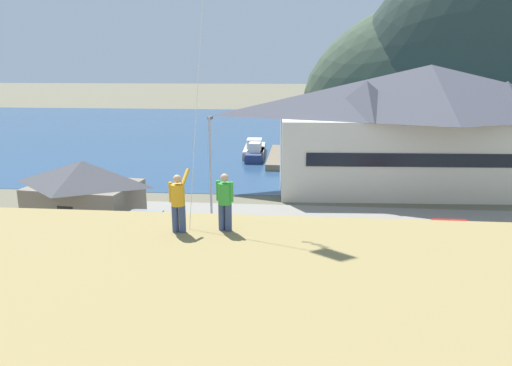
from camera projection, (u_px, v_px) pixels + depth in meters
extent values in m
plane|color=#66604C|center=(256.00, 293.00, 22.89)|extent=(600.00, 600.00, 0.00)
cube|color=gray|center=(264.00, 253.00, 27.70)|extent=(40.00, 20.00, 0.10)
cube|color=navy|center=(288.00, 131.00, 80.82)|extent=(360.00, 84.00, 0.03)
ellipsoid|color=#42513D|center=(485.00, 108.00, 128.30)|extent=(101.78, 47.58, 65.38)
ellipsoid|color=#2D3D33|center=(508.00, 109.00, 123.71)|extent=(87.81, 44.41, 89.77)
cube|color=beige|center=(424.00, 153.00, 41.86)|extent=(26.45, 11.45, 6.65)
cube|color=black|center=(444.00, 160.00, 36.92)|extent=(21.99, 1.37, 1.10)
pyramid|color=#4C4C56|center=(429.00, 91.00, 40.51)|extent=(28.06, 12.54, 4.48)
pyramid|color=#4C4C56|center=(366.00, 100.00, 39.18)|extent=(5.79, 5.79, 3.14)
pyramid|color=#4C4C56|center=(505.00, 100.00, 38.78)|extent=(5.79, 5.79, 3.14)
cube|color=#756B5B|center=(86.00, 205.00, 32.33)|extent=(7.42, 5.48, 3.04)
pyramid|color=#47474C|center=(83.00, 172.00, 31.75)|extent=(8.02, 6.01, 1.66)
cube|color=black|center=(66.00, 222.00, 30.16)|extent=(1.10, 0.18, 2.13)
cube|color=#70604C|center=(282.00, 157.00, 56.03)|extent=(3.20, 13.36, 0.70)
cube|color=#A8A399|center=(255.00, 151.00, 58.97)|extent=(2.98, 8.23, 0.90)
cube|color=#B7B2A8|center=(255.00, 147.00, 58.84)|extent=(2.89, 7.98, 0.16)
cube|color=silver|center=(254.00, 143.00, 58.10)|extent=(1.93, 2.52, 1.10)
cube|color=#23564C|center=(313.00, 154.00, 56.97)|extent=(2.77, 8.32, 0.90)
cube|color=#33665B|center=(313.00, 150.00, 56.84)|extent=(2.69, 8.07, 0.16)
cube|color=silver|center=(313.00, 146.00, 56.08)|extent=(1.89, 2.51, 1.10)
cube|color=navy|center=(255.00, 156.00, 55.97)|extent=(1.95, 6.03, 0.90)
cube|color=navy|center=(255.00, 152.00, 55.84)|extent=(1.89, 5.85, 0.16)
cube|color=silver|center=(255.00, 147.00, 55.25)|extent=(1.36, 1.81, 1.10)
cube|color=navy|center=(347.00, 277.00, 22.79)|extent=(4.22, 1.85, 0.80)
cube|color=navy|center=(345.00, 263.00, 22.62)|extent=(2.12, 1.63, 0.70)
cube|color=black|center=(345.00, 264.00, 22.63)|extent=(2.16, 1.66, 0.32)
cylinder|color=black|center=(377.00, 295.00, 21.86)|extent=(0.64, 0.23, 0.64)
cylinder|color=black|center=(372.00, 278.00, 23.63)|extent=(0.64, 0.23, 0.64)
cylinder|color=black|center=(320.00, 292.00, 22.14)|extent=(0.64, 0.23, 0.64)
cylinder|color=black|center=(319.00, 275.00, 23.91)|extent=(0.64, 0.23, 0.64)
cube|color=silver|center=(239.00, 280.00, 22.47)|extent=(4.28, 1.99, 0.80)
cube|color=beige|center=(236.00, 266.00, 22.29)|extent=(2.17, 1.69, 0.70)
cube|color=black|center=(236.00, 267.00, 22.30)|extent=(2.21, 1.73, 0.32)
cylinder|color=black|center=(266.00, 298.00, 21.61)|extent=(0.65, 0.25, 0.64)
cylinder|color=black|center=(267.00, 280.00, 23.39)|extent=(0.65, 0.25, 0.64)
cylinder|color=black|center=(209.00, 296.00, 21.74)|extent=(0.65, 0.25, 0.64)
cylinder|color=black|center=(214.00, 279.00, 23.52)|extent=(0.65, 0.25, 0.64)
cylinder|color=black|center=(509.00, 287.00, 22.69)|extent=(0.66, 0.28, 0.64)
cube|color=#9EA3A8|center=(143.00, 229.00, 29.55)|extent=(4.23, 1.88, 0.80)
cube|color=gray|center=(144.00, 218.00, 29.35)|extent=(2.13, 1.64, 0.70)
cube|color=black|center=(144.00, 219.00, 29.36)|extent=(2.17, 1.67, 0.32)
cylinder|color=black|center=(128.00, 229.00, 30.68)|extent=(0.64, 0.23, 0.64)
cylinder|color=black|center=(117.00, 239.00, 28.91)|extent=(0.64, 0.23, 0.64)
cylinder|color=black|center=(168.00, 231.00, 30.39)|extent=(0.64, 0.23, 0.64)
cylinder|color=black|center=(159.00, 241.00, 28.62)|extent=(0.64, 0.23, 0.64)
cube|color=red|center=(454.00, 241.00, 27.63)|extent=(4.21, 1.82, 0.80)
cube|color=#B11A15|center=(452.00, 229.00, 27.46)|extent=(2.11, 1.61, 0.70)
cube|color=black|center=(452.00, 229.00, 27.47)|extent=(2.15, 1.64, 0.32)
cylinder|color=black|center=(482.00, 254.00, 26.72)|extent=(0.64, 0.22, 0.64)
cylinder|color=black|center=(471.00, 242.00, 28.50)|extent=(0.64, 0.22, 0.64)
cylinder|color=black|center=(434.00, 252.00, 26.96)|extent=(0.64, 0.22, 0.64)
cylinder|color=black|center=(426.00, 241.00, 28.73)|extent=(0.64, 0.22, 0.64)
cube|color=navy|center=(98.00, 263.00, 24.51)|extent=(4.23, 1.86, 0.80)
cube|color=navy|center=(100.00, 250.00, 24.31)|extent=(2.12, 1.63, 0.70)
cube|color=black|center=(100.00, 250.00, 24.32)|extent=(2.17, 1.66, 0.32)
cylinder|color=black|center=(82.00, 262.00, 25.60)|extent=(0.64, 0.23, 0.64)
cylinder|color=black|center=(66.00, 276.00, 23.82)|extent=(0.64, 0.23, 0.64)
cylinder|color=black|center=(130.00, 263.00, 25.39)|extent=(0.64, 0.23, 0.64)
cylinder|color=black|center=(118.00, 278.00, 23.61)|extent=(0.64, 0.23, 0.64)
cylinder|color=#ADADB2|center=(211.00, 170.00, 32.47)|extent=(0.16, 0.16, 7.51)
cube|color=#4C4C51|center=(210.00, 118.00, 31.92)|extent=(0.24, 0.70, 0.20)
cylinder|color=#384770|center=(175.00, 218.00, 13.60)|extent=(0.20, 0.20, 0.82)
cylinder|color=#384770|center=(182.00, 219.00, 13.56)|extent=(0.20, 0.20, 0.82)
cylinder|color=gold|center=(178.00, 195.00, 13.40)|extent=(0.40, 0.40, 0.64)
sphere|color=tan|center=(177.00, 179.00, 13.28)|extent=(0.24, 0.24, 0.24)
cylinder|color=gold|center=(185.00, 177.00, 13.41)|extent=(0.18, 0.56, 0.43)
cylinder|color=gold|center=(171.00, 192.00, 13.43)|extent=(0.11, 0.11, 0.60)
cylinder|color=#384770|center=(222.00, 217.00, 13.76)|extent=(0.20, 0.20, 0.82)
cylinder|color=#384770|center=(228.00, 218.00, 13.68)|extent=(0.20, 0.20, 0.82)
cylinder|color=green|center=(225.00, 194.00, 13.54)|extent=(0.40, 0.40, 0.64)
sphere|color=tan|center=(224.00, 178.00, 13.43)|extent=(0.24, 0.24, 0.24)
cylinder|color=green|center=(218.00, 190.00, 13.61)|extent=(0.11, 0.11, 0.60)
cylinder|color=green|center=(231.00, 192.00, 13.45)|extent=(0.11, 0.11, 0.60)
cylinder|color=silver|center=(202.00, 7.00, 14.40)|extent=(0.25, 4.39, 13.12)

